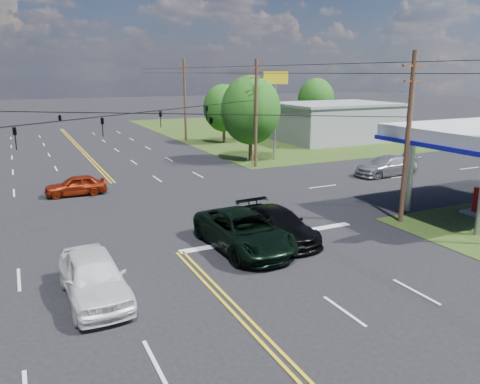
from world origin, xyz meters
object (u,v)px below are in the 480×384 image
tree_right_a (251,110)px  tree_right_b (224,108)px  pole_ne (256,112)px  pickup_white (94,277)px  retail_ne (335,123)px  suv_black (278,225)px  pole_right_far (185,99)px  pickup_dkgreen (244,231)px  pole_se (408,137)px  tree_far_r (316,99)px

tree_right_a → tree_right_b: 12.27m
tree_right_a → tree_right_b: tree_right_a is taller
tree_right_a → tree_right_b: bearing=78.2°
pole_ne → pickup_white: size_ratio=1.79×
retail_ne → suv_black: size_ratio=2.51×
pole_right_far → pole_ne: bearing=-90.0°
retail_ne → suv_black: (-24.88, -28.50, -1.39)m
pickup_dkgreen → suv_black: size_ratio=1.17×
tree_right_b → pickup_white: 41.00m
suv_black → pickup_white: 9.88m
retail_ne → pole_ne: (-17.00, -11.00, 2.72)m
pole_ne → suv_black: (-7.88, -17.50, -4.11)m
pole_ne → tree_right_b: (3.50, 15.00, -0.70)m
retail_ne → pickup_dkgreen: 39.54m
pickup_dkgreen → pole_right_far: bearing=72.8°
retail_ne → pole_ne: 20.43m
pole_right_far → suv_black: 37.60m
tree_right_a → pickup_dkgreen: (-11.00, -20.86, -3.96)m
pole_right_far → pickup_white: (-17.41, -39.11, -4.26)m
pole_se → suv_black: bearing=176.4°
tree_right_a → tree_right_b: (2.50, 12.00, -0.65)m
pole_se → tree_right_b: bearing=83.9°
tree_far_r → pickup_white: size_ratio=1.43×
tree_far_r → pickup_dkgreen: tree_far_r is taller
pole_se → suv_black: size_ratio=1.70×
suv_black → retail_ne: bearing=45.3°
pole_ne → tree_far_r: pole_ne is taller
pole_right_far → retail_ne: bearing=-25.2°
pole_right_far → pickup_white: size_ratio=1.88×
pole_se → pickup_dkgreen: bearing=179.2°
suv_black → pickup_white: size_ratio=1.05×
tree_right_b → tree_far_r: bearing=18.9°
retail_ne → tree_far_r: 11.02m
retail_ne → tree_right_b: (-13.50, 4.00, 2.02)m
pole_right_far → pickup_dkgreen: size_ratio=1.54×
pole_right_far → tree_far_r: pole_right_far is taller
pole_ne → pole_right_far: 19.00m
tree_right_a → pickup_white: bearing=-128.5°
suv_black → pole_ne: bearing=62.2°
pole_ne → suv_black: pole_ne is taller
tree_far_r → pole_right_far: bearing=-174.6°
tree_right_b → pickup_white: bearing=-120.8°
pole_se → pickup_white: (-17.41, -2.11, -4.01)m
retail_ne → suv_black: bearing=-131.1°
tree_right_a → suv_black: size_ratio=1.47×
retail_ne → tree_right_a: size_ratio=1.71×
pole_ne → tree_right_b: bearing=76.9°
pole_right_far → tree_right_a: 16.03m
tree_right_a → tree_far_r: tree_right_a is taller
suv_black → tree_far_r: bearing=49.5°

